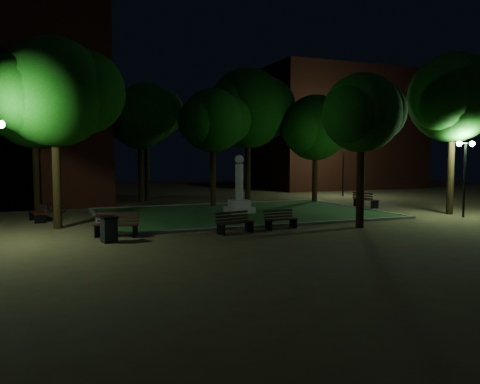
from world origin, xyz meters
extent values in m
plane|color=#4D4226|center=(0.00, 0.00, 0.00)|extent=(80.00, 80.00, 0.00)
cube|color=#234D20|center=(0.00, 2.00, 0.04)|extent=(15.00, 10.00, 0.08)
cube|color=slate|center=(0.00, -3.10, 0.06)|extent=(15.40, 0.20, 0.12)
cube|color=slate|center=(0.00, 7.10, 0.06)|extent=(15.40, 0.20, 0.12)
cube|color=slate|center=(-7.60, 2.00, 0.06)|extent=(0.20, 10.00, 0.12)
cube|color=slate|center=(7.60, 2.00, 0.06)|extent=(0.20, 10.00, 0.12)
cube|color=#9F9A92|center=(0.00, 2.00, 0.23)|extent=(1.40, 1.40, 0.30)
cube|color=#9F9A92|center=(0.00, 2.00, 0.58)|extent=(1.00, 1.00, 0.40)
cylinder|color=#9F9A92|center=(0.00, 2.00, 1.78)|extent=(0.44, 0.44, 2.00)
sphere|color=#9F9A92|center=(0.00, 2.00, 3.03)|extent=(0.50, 0.50, 0.50)
cube|color=#4B1E13|center=(18.00, 20.00, 6.00)|extent=(16.00, 10.00, 12.00)
cylinder|color=black|center=(-9.42, -0.01, 2.27)|extent=(0.36, 0.36, 4.54)
sphere|color=#12530E|center=(-9.42, -0.01, 5.96)|extent=(4.73, 4.73, 4.73)
sphere|color=#12530E|center=(-8.23, 0.19, 6.06)|extent=(3.78, 3.78, 3.78)
sphere|color=#12530E|center=(-10.36, -0.31, 5.86)|extent=(3.55, 3.55, 3.55)
cylinder|color=black|center=(-3.89, 10.98, 2.25)|extent=(0.36, 0.36, 4.51)
sphere|color=#12530E|center=(-3.89, 10.98, 5.70)|extent=(3.96, 3.96, 3.96)
sphere|color=#12530E|center=(-2.90, 11.18, 5.80)|extent=(3.17, 3.17, 3.17)
sphere|color=#12530E|center=(-4.68, 10.68, 5.60)|extent=(2.97, 2.97, 2.97)
cylinder|color=black|center=(2.94, 7.82, 2.42)|extent=(0.36, 0.36, 4.85)
sphere|color=#12530E|center=(2.94, 7.82, 6.49)|extent=(5.46, 5.46, 5.46)
sphere|color=#12530E|center=(4.31, 8.02, 6.59)|extent=(4.37, 4.37, 4.37)
sphere|color=#12530E|center=(1.85, 7.52, 6.39)|extent=(4.10, 4.10, 4.10)
cylinder|color=black|center=(7.34, 6.25, 1.92)|extent=(0.36, 0.36, 3.83)
sphere|color=#12530E|center=(7.34, 6.25, 5.19)|extent=(4.52, 4.52, 4.52)
sphere|color=#12530E|center=(8.47, 6.45, 5.29)|extent=(3.61, 3.61, 3.61)
sphere|color=#12530E|center=(6.44, 5.95, 5.09)|extent=(3.39, 3.39, 3.39)
cylinder|color=black|center=(10.76, -2.43, 2.47)|extent=(0.36, 0.36, 4.93)
sphere|color=#12530E|center=(10.76, -2.43, 6.38)|extent=(4.84, 4.84, 4.84)
sphere|color=#12530E|center=(11.97, -2.23, 6.48)|extent=(3.87, 3.87, 3.87)
sphere|color=#12530E|center=(9.79, -2.73, 6.28)|extent=(3.63, 3.63, 3.63)
cylinder|color=black|center=(3.18, -4.67, 2.03)|extent=(0.36, 0.36, 4.06)
sphere|color=#12530E|center=(3.18, -4.67, 5.10)|extent=(3.50, 3.50, 3.50)
sphere|color=#12530E|center=(4.05, -4.47, 5.20)|extent=(2.80, 2.80, 2.80)
sphere|color=#12530E|center=(2.48, -4.97, 5.00)|extent=(2.62, 2.62, 2.62)
cylinder|color=black|center=(-10.49, 7.49, 2.34)|extent=(0.36, 0.36, 4.67)
sphere|color=#12530E|center=(-10.49, 7.49, 6.19)|extent=(5.06, 5.06, 5.06)
sphere|color=#12530E|center=(-9.23, 7.69, 6.29)|extent=(4.04, 4.04, 4.04)
sphere|color=#12530E|center=(-11.50, 7.19, 6.09)|extent=(3.79, 3.79, 3.79)
cylinder|color=black|center=(-3.31, 11.55, 2.52)|extent=(0.36, 0.36, 5.04)
sphere|color=#12530E|center=(-3.31, 11.55, 6.30)|extent=(4.22, 4.22, 4.22)
sphere|color=#12530E|center=(-2.26, 11.75, 6.40)|extent=(3.37, 3.37, 3.37)
sphere|color=#12530E|center=(-4.15, 11.25, 6.20)|extent=(3.16, 3.16, 3.16)
cylinder|color=black|center=(-0.19, 6.04, 2.12)|extent=(0.36, 0.36, 4.25)
sphere|color=#12530E|center=(-0.19, 6.04, 5.45)|extent=(4.01, 4.01, 4.01)
sphere|color=#12530E|center=(0.82, 6.24, 5.55)|extent=(3.21, 3.21, 3.21)
sphere|color=#12530E|center=(-0.99, 5.74, 5.35)|extent=(3.01, 3.01, 3.01)
sphere|color=#D8FFD8|center=(-11.23, -3.39, 4.31)|extent=(0.28, 0.28, 0.28)
cylinder|color=black|center=(10.39, -3.72, 1.93)|extent=(0.12, 0.12, 3.85)
cylinder|color=black|center=(10.39, -3.72, 3.85)|extent=(0.90, 0.08, 0.08)
sphere|color=#D8FFD8|center=(9.94, -3.72, 3.85)|extent=(0.28, 0.28, 0.28)
sphere|color=#D8FFD8|center=(10.84, -3.72, 3.85)|extent=(0.28, 0.28, 0.28)
cylinder|color=black|center=(-10.77, 9.05, 2.29)|extent=(0.12, 0.12, 4.58)
cylinder|color=black|center=(-10.77, 9.05, 4.58)|extent=(0.90, 0.08, 0.08)
sphere|color=#D8FFD8|center=(-11.22, 9.05, 4.58)|extent=(0.28, 0.28, 0.28)
sphere|color=#D8FFD8|center=(-10.32, 9.05, 4.58)|extent=(0.28, 0.28, 0.28)
cylinder|color=black|center=(12.10, 9.84, 2.22)|extent=(0.12, 0.12, 4.43)
cylinder|color=black|center=(12.10, 9.84, 4.43)|extent=(0.90, 0.08, 0.08)
sphere|color=#D8FFD8|center=(11.65, 9.84, 4.43)|extent=(0.28, 0.28, 0.28)
sphere|color=#D8FFD8|center=(12.55, 9.84, 4.43)|extent=(0.28, 0.28, 0.28)
cube|color=black|center=(-3.30, -4.31, 0.22)|extent=(0.19, 0.55, 0.44)
cube|color=black|center=(-1.92, -3.98, 0.22)|extent=(0.19, 0.55, 0.44)
cube|color=black|center=(-2.56, -4.36, 0.45)|extent=(1.59, 0.46, 0.04)
cube|color=black|center=(-2.59, -4.22, 0.45)|extent=(1.59, 0.46, 0.04)
cube|color=black|center=(-2.63, -4.08, 0.45)|extent=(1.59, 0.46, 0.04)
cube|color=black|center=(-2.66, -3.95, 0.45)|extent=(1.59, 0.46, 0.04)
cube|color=black|center=(-2.67, -3.89, 0.56)|extent=(1.59, 0.43, 0.10)
cube|color=black|center=(-2.67, -3.89, 0.70)|extent=(1.59, 0.43, 0.10)
cube|color=black|center=(-2.67, -3.89, 0.84)|extent=(1.59, 0.43, 0.10)
cube|color=black|center=(-0.93, -3.77, 0.20)|extent=(0.11, 0.51, 0.41)
cube|color=black|center=(0.36, -3.62, 0.20)|extent=(0.11, 0.51, 0.41)
cube|color=black|center=(-0.26, -3.90, 0.42)|extent=(1.48, 0.25, 0.04)
cube|color=black|center=(-0.27, -3.77, 0.42)|extent=(1.48, 0.25, 0.04)
cube|color=black|center=(-0.29, -3.64, 0.42)|extent=(1.48, 0.25, 0.04)
cube|color=black|center=(-0.30, -3.51, 0.42)|extent=(1.48, 0.25, 0.04)
cube|color=black|center=(-0.31, -3.46, 0.51)|extent=(1.48, 0.22, 0.09)
cube|color=black|center=(-0.31, -3.46, 0.64)|extent=(1.48, 0.22, 0.09)
cube|color=black|center=(-0.31, -3.46, 0.77)|extent=(1.48, 0.22, 0.09)
cube|color=black|center=(-7.98, -2.87, 0.24)|extent=(0.29, 0.57, 0.47)
cube|color=black|center=(-6.60, -3.47, 0.24)|extent=(0.29, 0.57, 0.47)
cube|color=black|center=(-7.38, -3.39, 0.48)|extent=(1.61, 0.77, 0.04)
cube|color=black|center=(-7.32, -3.25, 0.48)|extent=(1.61, 0.77, 0.04)
cube|color=black|center=(-7.26, -3.11, 0.48)|extent=(1.61, 0.77, 0.04)
cube|color=black|center=(-7.20, -2.97, 0.48)|extent=(1.61, 0.77, 0.04)
cube|color=black|center=(-7.18, -2.91, 0.59)|extent=(1.60, 0.74, 0.10)
cube|color=black|center=(-7.18, -2.91, 0.74)|extent=(1.60, 0.74, 0.10)
cube|color=black|center=(-7.18, -2.91, 0.89)|extent=(1.60, 0.74, 0.10)
cube|color=black|center=(-10.48, 3.33, 0.20)|extent=(0.51, 0.17, 0.41)
cube|color=black|center=(-10.20, 2.07, 0.20)|extent=(0.51, 0.17, 0.41)
cube|color=black|center=(-10.54, 2.66, 0.42)|extent=(0.41, 1.46, 0.04)
cube|color=black|center=(-10.41, 2.69, 0.42)|extent=(0.41, 1.46, 0.04)
cube|color=black|center=(-10.29, 2.71, 0.42)|extent=(0.41, 1.46, 0.04)
cube|color=black|center=(-10.16, 2.74, 0.42)|extent=(0.41, 1.46, 0.04)
cube|color=black|center=(-10.11, 2.75, 0.51)|extent=(0.38, 1.46, 0.09)
cube|color=black|center=(-10.11, 2.75, 0.64)|extent=(0.38, 1.46, 0.09)
cube|color=black|center=(-10.11, 2.75, 0.77)|extent=(0.38, 1.46, 0.09)
cube|color=black|center=(8.77, 1.50, 0.24)|extent=(0.60, 0.14, 0.48)
cube|color=black|center=(8.59, 3.02, 0.24)|extent=(0.60, 0.14, 0.48)
cube|color=black|center=(8.92, 2.29, 0.49)|extent=(0.31, 1.74, 0.04)
cube|color=black|center=(8.77, 2.27, 0.49)|extent=(0.31, 1.74, 0.04)
cube|color=black|center=(8.62, 2.25, 0.49)|extent=(0.31, 1.74, 0.04)
cube|color=black|center=(8.47, 2.23, 0.49)|extent=(0.31, 1.74, 0.04)
cube|color=black|center=(8.40, 2.23, 0.60)|extent=(0.27, 1.74, 0.11)
cube|color=black|center=(8.40, 2.23, 0.75)|extent=(0.27, 1.74, 0.11)
cube|color=black|center=(8.40, 2.23, 0.90)|extent=(0.27, 1.74, 0.11)
cube|color=black|center=(-7.69, -4.30, 0.45)|extent=(0.60, 0.60, 0.89)
cube|color=black|center=(-7.69, -4.30, 0.92)|extent=(0.67, 0.67, 0.06)
imported|color=black|center=(-9.65, 6.36, 0.40)|extent=(1.60, 1.01, 0.79)
camera|label=1|loc=(-9.52, -22.02, 3.15)|focal=35.00mm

